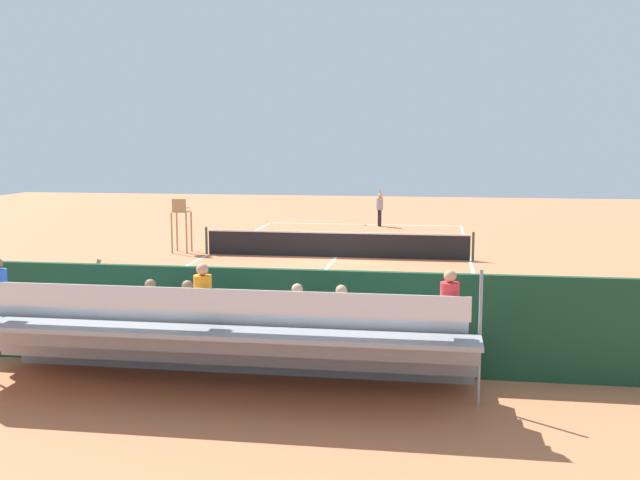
{
  "coord_description": "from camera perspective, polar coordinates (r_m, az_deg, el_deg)",
  "views": [
    {
      "loc": [
        -3.74,
        28.09,
        4.53
      ],
      "look_at": [
        0.0,
        4.0,
        1.2
      ],
      "focal_mm": 42.41,
      "sensor_mm": 36.0,
      "label": 1
    }
  ],
  "objects": [
    {
      "name": "tennis_ball_near",
      "position": [
        37.1,
        5.97,
        0.77
      ],
      "size": [
        0.07,
        0.07,
        0.07
      ],
      "primitive_type": "sphere",
      "color": "#CCDB33",
      "rests_on": "ground"
    },
    {
      "name": "tennis_racket",
      "position": [
        39.31,
        3.29,
        1.17
      ],
      "size": [
        0.46,
        0.55,
        0.03
      ],
      "color": "black",
      "rests_on": "ground"
    },
    {
      "name": "ground_plane",
      "position": [
        28.7,
        1.22,
        -1.31
      ],
      "size": [
        60.0,
        60.0,
        0.0
      ],
      "primitive_type": "plane",
      "color": "#CC7047"
    },
    {
      "name": "umpire_chair",
      "position": [
        30.19,
        -10.46,
        1.53
      ],
      "size": [
        0.67,
        0.67,
        2.14
      ],
      "color": "#A88456",
      "rests_on": "ground"
    },
    {
      "name": "courtside_bench",
      "position": [
        15.35,
        7.45,
        -7.28
      ],
      "size": [
        1.8,
        0.4,
        0.93
      ],
      "color": "#33383D",
      "rests_on": "ground"
    },
    {
      "name": "tennis_player",
      "position": [
        38.67,
        4.52,
        2.54
      ],
      "size": [
        0.46,
        0.56,
        1.93
      ],
      "color": "black",
      "rests_on": "ground"
    },
    {
      "name": "bleacher_stand",
      "position": [
        13.73,
        -7.25,
        -7.3
      ],
      "size": [
        9.06,
        2.4,
        2.48
      ],
      "color": "gray",
      "rests_on": "ground"
    },
    {
      "name": "backdrop_wall",
      "position": [
        15.0,
        -5.9,
        -5.87
      ],
      "size": [
        18.0,
        0.16,
        2.0
      ],
      "primitive_type": "cube",
      "color": "#194228",
      "rests_on": "ground"
    },
    {
      "name": "tennis_net",
      "position": [
        28.63,
        1.23,
        -0.32
      ],
      "size": [
        10.3,
        0.1,
        1.07
      ],
      "color": "black",
      "rests_on": "ground"
    },
    {
      "name": "equipment_bag",
      "position": [
        15.51,
        -0.54,
        -8.5
      ],
      "size": [
        0.9,
        0.36,
        0.36
      ],
      "primitive_type": "cube",
      "color": "black",
      "rests_on": "ground"
    },
    {
      "name": "line_judge",
      "position": [
        17.02,
        -16.76,
        -4.47
      ],
      "size": [
        0.36,
        0.53,
        1.93
      ],
      "color": "#232328",
      "rests_on": "ground"
    },
    {
      "name": "court_line_markings",
      "position": [
        28.74,
        1.23,
        -1.29
      ],
      "size": [
        10.1,
        22.2,
        0.01
      ],
      "color": "white",
      "rests_on": "ground"
    }
  ]
}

